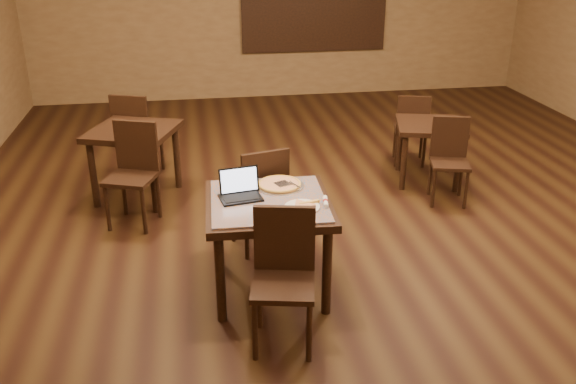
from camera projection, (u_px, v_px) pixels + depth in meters
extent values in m
plane|color=black|center=(366.00, 231.00, 5.69)|extent=(10.00, 10.00, 0.00)
cube|color=olive|center=(283.00, 2.00, 9.61)|extent=(8.00, 0.02, 3.00)
cylinder|color=black|center=(220.00, 278.00, 4.27)|extent=(0.07, 0.07, 0.71)
cylinder|color=black|center=(218.00, 229.00, 4.96)|extent=(0.07, 0.07, 0.71)
cylinder|color=black|center=(327.00, 271.00, 4.36)|extent=(0.07, 0.07, 0.71)
cylinder|color=black|center=(310.00, 223.00, 5.05)|extent=(0.07, 0.07, 0.71)
cube|color=black|center=(268.00, 205.00, 4.51)|extent=(0.96, 0.96, 0.06)
cube|color=#1A5BAF|center=(268.00, 201.00, 4.50)|extent=(0.87, 0.87, 0.02)
cylinder|color=black|center=(255.00, 332.00, 3.93)|extent=(0.04, 0.04, 0.44)
cylinder|color=black|center=(259.00, 301.00, 4.25)|extent=(0.04, 0.04, 0.44)
cylinder|color=black|center=(309.00, 333.00, 3.91)|extent=(0.04, 0.04, 0.44)
cylinder|color=black|center=(310.00, 302.00, 4.23)|extent=(0.04, 0.04, 0.44)
cube|color=black|center=(283.00, 286.00, 3.98)|extent=(0.48, 0.48, 0.04)
cube|color=black|center=(285.00, 238.00, 4.05)|extent=(0.41, 0.12, 0.47)
cylinder|color=black|center=(270.00, 212.00, 5.56)|extent=(0.04, 0.04, 0.44)
cylinder|color=black|center=(285.00, 228.00, 5.26)|extent=(0.04, 0.04, 0.44)
cylinder|color=black|center=(233.00, 219.00, 5.43)|extent=(0.04, 0.04, 0.44)
cylinder|color=black|center=(247.00, 236.00, 5.13)|extent=(0.04, 0.04, 0.44)
cube|color=black|center=(258.00, 198.00, 5.25)|extent=(0.50, 0.50, 0.04)
cube|color=black|center=(266.00, 179.00, 4.99)|extent=(0.41, 0.14, 0.47)
cube|color=black|center=(241.00, 198.00, 4.51)|extent=(0.33, 0.26, 0.01)
cube|color=black|center=(239.00, 180.00, 4.56)|extent=(0.31, 0.10, 0.20)
cube|color=silver|center=(239.00, 180.00, 4.56)|extent=(0.28, 0.08, 0.17)
cylinder|color=white|center=(302.00, 207.00, 4.36)|extent=(0.25, 0.25, 0.01)
cylinder|color=silver|center=(280.00, 186.00, 4.73)|extent=(0.38, 0.38, 0.01)
cylinder|color=#F3E6A2|center=(280.00, 184.00, 4.72)|extent=(0.33, 0.33, 0.02)
torus|color=gold|center=(280.00, 184.00, 4.72)|extent=(0.34, 0.34, 0.02)
cube|color=silver|center=(282.00, 184.00, 4.70)|extent=(0.20, 0.28, 0.01)
cylinder|color=white|center=(325.00, 202.00, 4.42)|extent=(0.06, 0.16, 0.03)
cylinder|color=maroon|center=(325.00, 202.00, 4.42)|extent=(0.04, 0.03, 0.04)
cylinder|color=black|center=(404.00, 162.00, 6.46)|extent=(0.06, 0.06, 0.63)
cylinder|color=black|center=(400.00, 144.00, 6.98)|extent=(0.06, 0.06, 0.63)
cylinder|color=black|center=(458.00, 164.00, 6.41)|extent=(0.06, 0.06, 0.63)
cylinder|color=black|center=(450.00, 146.00, 6.93)|extent=(0.06, 0.06, 0.63)
cube|color=black|center=(431.00, 126.00, 6.57)|extent=(0.87, 0.87, 0.05)
cylinder|color=black|center=(434.00, 189.00, 6.09)|extent=(0.04, 0.04, 0.40)
cylinder|color=black|center=(430.00, 177.00, 6.38)|extent=(0.04, 0.04, 0.40)
cylinder|color=black|center=(466.00, 190.00, 6.06)|extent=(0.04, 0.04, 0.40)
cylinder|color=black|center=(461.00, 178.00, 6.35)|extent=(0.04, 0.04, 0.40)
cube|color=black|center=(450.00, 164.00, 6.14)|extent=(0.45, 0.45, 0.04)
cube|color=black|center=(450.00, 137.00, 6.20)|extent=(0.37, 0.13, 0.42)
cylinder|color=black|center=(421.00, 142.00, 7.39)|extent=(0.04, 0.04, 0.40)
cylinder|color=black|center=(424.00, 151.00, 7.10)|extent=(0.04, 0.04, 0.40)
cylinder|color=black|center=(395.00, 142.00, 7.42)|extent=(0.04, 0.04, 0.40)
cylinder|color=black|center=(396.00, 150.00, 7.13)|extent=(0.04, 0.04, 0.40)
cube|color=black|center=(411.00, 129.00, 7.17)|extent=(0.45, 0.45, 0.04)
cube|color=black|center=(413.00, 114.00, 6.93)|extent=(0.37, 0.13, 0.42)
cylinder|color=black|center=(93.00, 174.00, 6.05)|extent=(0.07, 0.07, 0.71)
cylinder|color=black|center=(121.00, 153.00, 6.62)|extent=(0.07, 0.07, 0.71)
cylinder|color=black|center=(154.00, 179.00, 5.94)|extent=(0.07, 0.07, 0.71)
cylinder|color=black|center=(177.00, 156.00, 6.51)|extent=(0.07, 0.07, 0.71)
cube|color=black|center=(133.00, 131.00, 6.13)|extent=(1.02, 1.02, 0.06)
cylinder|color=black|center=(107.00, 209.00, 5.61)|extent=(0.04, 0.04, 0.45)
cylinder|color=black|center=(124.00, 193.00, 5.94)|extent=(0.04, 0.04, 0.45)
cylinder|color=black|center=(144.00, 212.00, 5.55)|extent=(0.04, 0.04, 0.45)
cylinder|color=black|center=(159.00, 196.00, 5.87)|extent=(0.04, 0.04, 0.45)
cube|color=black|center=(131.00, 178.00, 5.65)|extent=(0.54, 0.54, 0.04)
cube|color=black|center=(137.00, 145.00, 5.71)|extent=(0.41, 0.18, 0.48)
cylinder|color=black|center=(162.00, 151.00, 7.04)|extent=(0.04, 0.04, 0.45)
cylinder|color=black|center=(150.00, 162.00, 6.72)|extent=(0.04, 0.04, 0.45)
cylinder|color=black|center=(133.00, 149.00, 7.11)|extent=(0.04, 0.04, 0.45)
cylinder|color=black|center=(120.00, 160.00, 6.78)|extent=(0.04, 0.04, 0.45)
cube|color=black|center=(139.00, 135.00, 6.81)|extent=(0.54, 0.54, 0.04)
cube|color=black|center=(129.00, 117.00, 6.54)|extent=(0.41, 0.18, 0.48)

